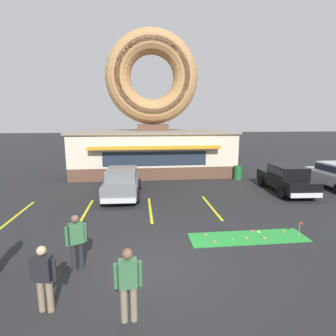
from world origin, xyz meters
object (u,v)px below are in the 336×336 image
pedestrian_beanie_man (128,282)px  trash_bin (238,172)px  pedestrian_clipboard_woman (76,240)px  car_grey (122,181)px  car_silver (336,175)px  putting_flag_pin (301,226)px  car_black (286,177)px  golf_ball (232,239)px  pedestrian_hooded_kid (44,276)px

pedestrian_beanie_man → trash_bin: bearing=60.3°
pedestrian_clipboard_woman → trash_bin: size_ratio=1.67×
pedestrian_clipboard_woman → trash_bin: (8.81, 10.57, -0.40)m
car_grey → car_silver: same height
pedestrian_beanie_man → putting_flag_pin: bearing=29.3°
putting_flag_pin → car_black: car_black is taller
golf_ball → trash_bin: 10.07m
car_grey → car_black: bearing=-0.8°
car_silver → trash_bin: size_ratio=4.75×
putting_flag_pin → golf_ball: bearing=-179.8°
car_silver → trash_bin: 5.97m
car_grey → pedestrian_clipboard_woman: 7.25m
putting_flag_pin → pedestrian_beanie_man: 6.98m
car_grey → putting_flag_pin: bearing=-41.3°
golf_ball → pedestrian_hooded_kid: bearing=-151.7°
golf_ball → putting_flag_pin: 2.59m
putting_flag_pin → pedestrian_hooded_kid: 8.46m
car_black → pedestrian_beanie_man: 12.80m
putting_flag_pin → pedestrian_clipboard_woman: size_ratio=0.34×
golf_ball → putting_flag_pin: bearing=0.2°
car_grey → pedestrian_beanie_man: (0.70, -9.36, 0.05)m
putting_flag_pin → pedestrian_clipboard_woman: bearing=-170.7°
car_silver → pedestrian_clipboard_woman: bearing=-151.7°
putting_flag_pin → pedestrian_beanie_man: (-6.07, -3.41, 0.48)m
pedestrian_beanie_man → pedestrian_hooded_kid: bearing=164.8°
pedestrian_hooded_kid → trash_bin: size_ratio=1.61×
golf_ball → car_silver: car_silver is taller
pedestrian_beanie_man → trash_bin: pedestrian_beanie_man is taller
car_black → car_grey: (-9.57, 0.14, 0.00)m
car_black → trash_bin: bearing=114.4°
car_grey → car_silver: (13.07, 0.27, 0.00)m
pedestrian_beanie_man → car_black: bearing=46.1°
car_grey → pedestrian_beanie_man: pedestrian_beanie_man is taller
car_grey → car_silver: 13.07m
pedestrian_clipboard_woman → car_silver: bearing=28.3°
golf_ball → trash_bin: bearing=68.1°
trash_bin → pedestrian_beanie_man: bearing=-119.7°
car_black → pedestrian_clipboard_woman: pedestrian_clipboard_woman is taller
golf_ball → pedestrian_hooded_kid: (-5.38, -2.90, 0.81)m
car_black → pedestrian_beanie_man: bearing=-133.9°
car_black → pedestrian_clipboard_woman: size_ratio=2.85×
golf_ball → car_black: (5.35, 5.82, 0.82)m
trash_bin → pedestrian_clipboard_woman: bearing=-129.8°
car_black → car_silver: size_ratio=1.01×
pedestrian_beanie_man → pedestrian_clipboard_woman: bearing=125.5°
car_black → pedestrian_hooded_kid: bearing=-140.9°
car_silver → golf_ball: bearing=-144.8°
golf_ball → car_silver: size_ratio=0.01×
putting_flag_pin → car_black: 6.46m
golf_ball → trash_bin: size_ratio=0.04×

